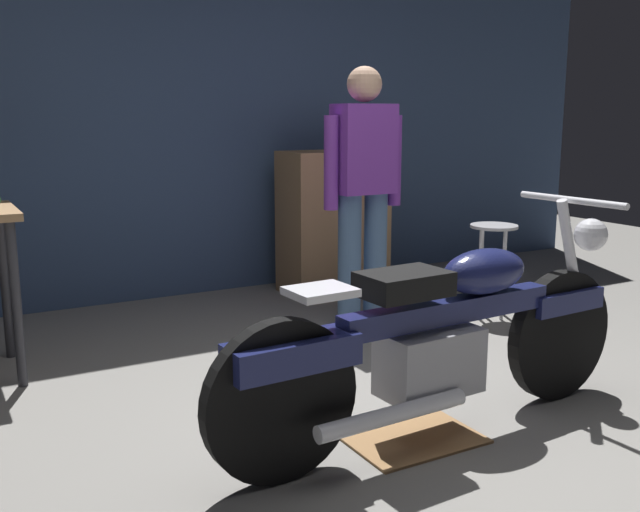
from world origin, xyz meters
The scene contains 7 objects.
ground_plane centered at (0.00, 0.00, 0.00)m, with size 12.00×12.00×0.00m, color gray.
back_wall centered at (0.00, 2.80, 1.55)m, with size 8.00×0.12×3.10m, color #384C70.
motorcycle centered at (0.14, -0.19, 0.45)m, with size 2.19×0.60×1.00m.
person_standing centered at (0.72, 1.36, 0.93)m, with size 0.57×0.22×1.67m.
shop_stool centered at (1.63, 1.12, 0.50)m, with size 0.32×0.32×0.64m.
wooden_dresser centered at (1.05, 2.30, 0.55)m, with size 0.80×0.47×1.10m.
drip_tray centered at (0.00, -0.19, 0.01)m, with size 0.56×0.40×0.01m, color olive.
Camera 1 is at (-1.76, -2.51, 1.38)m, focal length 40.40 mm.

